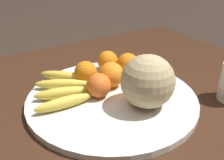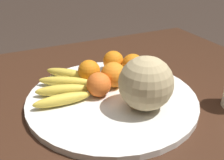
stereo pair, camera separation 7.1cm
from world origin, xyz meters
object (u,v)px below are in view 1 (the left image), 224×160
(banana_bunch, at_px, (64,88))
(orange_mid_center, at_px, (108,61))
(orange_back_right, at_px, (148,70))
(orange_back_left, at_px, (86,72))
(fruit_bowl, at_px, (112,98))
(orange_front_right, at_px, (128,64))
(orange_top_small, at_px, (100,85))
(orange_front_left, at_px, (111,75))
(kitchen_table, at_px, (113,139))
(melon, at_px, (148,81))

(banana_bunch, bearing_deg, orange_mid_center, -136.47)
(orange_back_right, bearing_deg, orange_back_left, -27.68)
(fruit_bowl, relative_size, orange_back_right, 6.50)
(banana_bunch, distance_m, orange_mid_center, 0.19)
(orange_front_right, bearing_deg, orange_back_right, 110.06)
(orange_mid_center, xyz_separation_m, orange_top_small, (0.10, 0.13, 0.00))
(orange_mid_center, bearing_deg, orange_front_left, 64.71)
(orange_front_right, bearing_deg, orange_top_small, 27.59)
(kitchen_table, xyz_separation_m, orange_mid_center, (-0.11, -0.20, 0.14))
(orange_top_small, bearing_deg, orange_front_right, -152.41)
(melon, bearing_deg, orange_front_right, -109.79)
(kitchen_table, xyz_separation_m, banana_bunch, (0.08, -0.14, 0.12))
(banana_bunch, height_order, orange_back_left, orange_back_left)
(kitchen_table, height_order, orange_top_small, orange_top_small)
(fruit_bowl, bearing_deg, orange_back_left, -77.23)
(orange_front_right, bearing_deg, banana_bunch, 2.62)
(fruit_bowl, bearing_deg, orange_front_left, -119.18)
(orange_front_left, bearing_deg, banana_bunch, -13.98)
(kitchen_table, bearing_deg, orange_front_right, -135.14)
(fruit_bowl, relative_size, banana_bunch, 2.10)
(orange_front_left, relative_size, orange_top_small, 1.10)
(kitchen_table, height_order, banana_bunch, banana_bunch)
(banana_bunch, xyz_separation_m, orange_mid_center, (-0.18, -0.06, 0.02))
(banana_bunch, bearing_deg, fruit_bowl, 165.89)
(orange_top_small, bearing_deg, melon, 127.51)
(banana_bunch, relative_size, orange_back_left, 3.30)
(kitchen_table, relative_size, melon, 9.39)
(fruit_bowl, height_order, melon, melon)
(orange_front_left, distance_m, orange_back_left, 0.08)
(kitchen_table, height_order, melon, melon)
(kitchen_table, xyz_separation_m, orange_back_right, (-0.18, -0.08, 0.14))
(kitchen_table, height_order, orange_front_left, orange_front_left)
(fruit_bowl, relative_size, orange_top_small, 6.95)
(orange_front_right, xyz_separation_m, orange_top_small, (0.14, 0.08, -0.00))
(kitchen_table, relative_size, orange_back_right, 17.95)
(fruit_bowl, height_order, banana_bunch, banana_bunch)
(orange_back_right, bearing_deg, orange_mid_center, -61.12)
(melon, distance_m, orange_front_left, 0.14)
(melon, relative_size, banana_bunch, 0.62)
(fruit_bowl, distance_m, orange_back_right, 0.15)
(melon, xyz_separation_m, orange_front_left, (0.02, -0.14, -0.03))
(banana_bunch, bearing_deg, orange_front_right, -153.40)
(orange_top_small, bearing_deg, orange_front_left, -150.07)
(melon, xyz_separation_m, orange_front_right, (-0.06, -0.18, -0.03))
(melon, bearing_deg, orange_top_small, -52.49)
(banana_bunch, distance_m, orange_back_left, 0.09)
(melon, bearing_deg, orange_back_left, -68.33)
(melon, xyz_separation_m, banana_bunch, (0.16, -0.17, -0.05))
(kitchen_table, bearing_deg, orange_back_right, -156.47)
(fruit_bowl, xyz_separation_m, orange_front_right, (-0.12, -0.09, 0.04))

